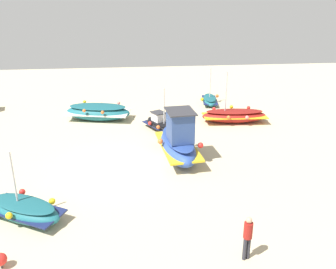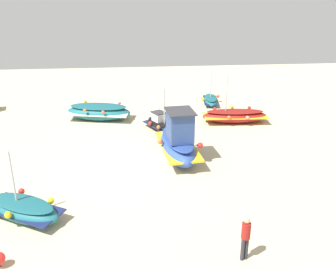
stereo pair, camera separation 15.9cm
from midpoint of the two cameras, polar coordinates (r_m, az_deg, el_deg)
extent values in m
plane|color=beige|center=(20.53, -8.27, -5.13)|extent=(58.84, 58.84, 0.00)
ellipsoid|color=maroon|center=(27.78, 10.07, 2.83)|extent=(2.28, 4.90, 1.01)
cube|color=gold|center=(27.77, 10.08, 2.91)|extent=(2.29, 4.71, 0.20)
ellipsoid|color=maroon|center=(27.67, 10.12, 3.56)|extent=(1.96, 4.31, 0.25)
cylinder|color=#B7B7BC|center=(27.10, 8.84, 6.62)|extent=(0.08, 0.08, 2.90)
sphere|color=red|center=(28.45, 6.99, 3.96)|extent=(0.28, 0.28, 0.28)
sphere|color=orange|center=(26.55, 9.20, 2.64)|extent=(0.28, 0.28, 0.28)
sphere|color=yellow|center=(28.67, 9.65, 4.25)|extent=(0.28, 0.28, 0.28)
sphere|color=#EA7F75|center=(26.87, 11.99, 2.60)|extent=(0.28, 0.28, 0.28)
sphere|color=red|center=(29.02, 12.24, 4.08)|extent=(0.28, 0.28, 0.28)
ellipsoid|color=#2D4C9E|center=(21.38, 1.30, -1.91)|extent=(5.16, 2.25, 1.32)
cube|color=gold|center=(21.35, 1.30, -1.75)|extent=(4.96, 2.28, 0.14)
ellipsoid|color=navy|center=(21.17, 1.31, -0.57)|extent=(4.54, 1.96, 0.24)
cube|color=#2D4784|center=(20.35, 1.67, 1.33)|extent=(1.70, 1.42, 1.66)
cube|color=#333338|center=(20.07, 1.70, 3.64)|extent=(1.97, 1.65, 0.06)
sphere|color=red|center=(22.52, 3.20, 0.32)|extent=(0.32, 0.32, 0.32)
sphere|color=orange|center=(21.03, -1.42, -1.07)|extent=(0.32, 0.32, 0.32)
sphere|color=red|center=(20.39, 4.85, -1.68)|extent=(0.32, 0.32, 0.32)
ellipsoid|color=black|center=(25.67, -1.47, 1.34)|extent=(3.26, 2.42, 0.70)
cube|color=navy|center=(25.66, -1.47, 1.41)|extent=(3.15, 2.37, 0.10)
ellipsoid|color=black|center=(25.58, -1.47, 1.92)|extent=(2.86, 2.11, 0.15)
cube|color=white|center=(25.59, -1.67, 2.74)|extent=(1.07, 1.01, 0.59)
cube|color=#333338|center=(25.49, -1.68, 3.44)|extent=(1.24, 1.17, 0.06)
cylinder|color=#B7B7BC|center=(24.74, -0.81, 4.39)|extent=(0.08, 0.08, 2.48)
sphere|color=orange|center=(24.61, -1.71, 1.14)|extent=(0.25, 0.25, 0.25)
sphere|color=#EA7F75|center=(25.71, 0.06, 1.92)|extent=(0.25, 0.25, 0.25)
sphere|color=red|center=(25.49, -3.02, 1.75)|extent=(0.25, 0.25, 0.25)
sphere|color=orange|center=(26.57, -1.25, 2.58)|extent=(0.25, 0.25, 0.25)
ellipsoid|color=#1E6670|center=(28.32, -10.97, 3.37)|extent=(3.02, 5.20, 1.20)
cube|color=white|center=(28.30, -10.98, 3.48)|extent=(3.01, 5.02, 0.17)
ellipsoid|color=#1A565F|center=(28.18, -11.03, 4.28)|extent=(2.63, 4.57, 0.25)
sphere|color=yellow|center=(29.57, -12.97, 4.96)|extent=(0.25, 0.25, 0.25)
sphere|color=orange|center=(27.44, -13.04, 3.63)|extent=(0.25, 0.25, 0.25)
sphere|color=red|center=(29.19, -10.41, 4.66)|extent=(0.25, 0.25, 0.25)
sphere|color=orange|center=(27.04, -10.29, 3.40)|extent=(0.25, 0.25, 0.25)
sphere|color=#EA7F75|center=(28.79, -7.81, 4.86)|extent=(0.25, 0.25, 0.25)
ellipsoid|color=#1E6670|center=(32.19, 6.33, 5.29)|extent=(3.30, 1.59, 0.62)
cube|color=navy|center=(32.18, 6.34, 5.34)|extent=(3.18, 1.61, 0.07)
ellipsoid|color=#1A565F|center=(32.12, 6.35, 5.72)|extent=(2.90, 1.39, 0.11)
cylinder|color=#B7B7BC|center=(31.96, 6.42, 8.03)|extent=(0.08, 0.08, 2.49)
sphere|color=orange|center=(32.72, 7.49, 5.95)|extent=(0.29, 0.29, 0.29)
sphere|color=yellow|center=(31.54, 5.17, 5.45)|extent=(0.29, 0.29, 0.29)
ellipsoid|color=#1E6670|center=(16.99, -21.64, -10.94)|extent=(3.02, 3.80, 0.88)
cube|color=navy|center=(16.97, -21.66, -10.82)|extent=(2.96, 3.68, 0.14)
ellipsoid|color=#1A565F|center=(16.82, -21.80, -9.95)|extent=(2.63, 3.33, 0.19)
cylinder|color=#B7B7BC|center=(16.48, -23.11, -6.08)|extent=(0.08, 0.08, 2.26)
sphere|color=red|center=(17.85, -21.93, -8.26)|extent=(0.28, 0.28, 0.28)
sphere|color=yellow|center=(16.43, -23.70, -11.45)|extent=(0.28, 0.28, 0.28)
sphere|color=yellow|center=(16.82, -17.80, -9.83)|extent=(0.28, 0.28, 0.28)
cylinder|color=#2D2D38|center=(14.00, 11.47, -16.99)|extent=(0.14, 0.14, 0.92)
cylinder|color=#2D2D38|center=(14.08, 12.03, -16.79)|extent=(0.14, 0.14, 0.92)
cylinder|color=maroon|center=(13.59, 12.00, -14.34)|extent=(0.32, 0.32, 0.61)
sphere|color=tan|center=(13.36, 12.13, -12.87)|extent=(0.22, 0.22, 0.22)
cylinder|color=#3F3F42|center=(14.88, -24.69, -18.08)|extent=(0.08, 0.08, 0.13)
sphere|color=red|center=(14.70, -24.87, -17.18)|extent=(0.46, 0.46, 0.46)
camera|label=1|loc=(0.08, -90.20, -0.08)|focal=39.29mm
camera|label=2|loc=(0.08, 89.80, 0.08)|focal=39.29mm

